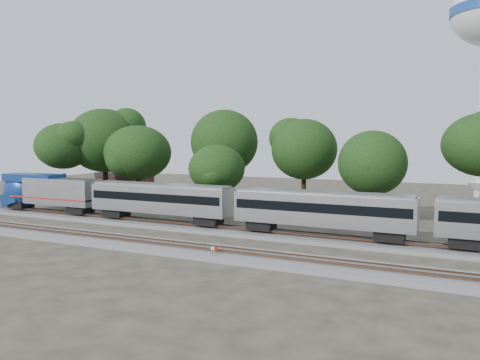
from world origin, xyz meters
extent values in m
plane|color=#383328|center=(0.00, 0.00, 0.00)|extent=(160.00, 160.00, 0.00)
cube|color=slate|center=(0.00, 6.00, 0.20)|extent=(160.00, 5.00, 0.40)
cube|color=brown|center=(0.00, 5.28, 0.66)|extent=(160.00, 0.08, 0.15)
cube|color=brown|center=(0.00, 6.72, 0.66)|extent=(160.00, 0.08, 0.15)
cube|color=slate|center=(0.00, -4.00, 0.20)|extent=(160.00, 5.00, 0.40)
cube|color=brown|center=(0.00, -4.72, 0.66)|extent=(160.00, 0.08, 0.15)
cube|color=brown|center=(0.00, -3.28, 0.66)|extent=(160.00, 0.08, 0.15)
cube|color=silver|center=(-23.75, 6.00, 3.47)|extent=(11.38, 3.22, 3.54)
ellipsoid|color=navy|center=(-31.91, 6.00, 3.20)|extent=(5.80, 3.35, 4.94)
cube|color=navy|center=(-29.01, 6.00, 5.13)|extent=(9.12, 3.16, 1.07)
cube|color=black|center=(-31.38, 6.00, 4.27)|extent=(0.48, 2.47, 1.41)
cube|color=#B11E1B|center=(-25.04, 6.00, 2.55)|extent=(13.95, 3.26, 0.19)
cube|color=black|center=(-31.75, 6.00, 1.21)|extent=(2.79, 2.36, 0.97)
cube|color=black|center=(-20.48, 6.00, 1.21)|extent=(2.79, 2.36, 0.97)
cube|color=silver|center=(-7.61, 6.00, 3.31)|extent=(18.68, 3.22, 3.22)
cube|color=black|center=(-7.61, 6.00, 3.63)|extent=(18.03, 3.27, 0.97)
cube|color=gray|center=(-7.61, 6.00, 4.97)|extent=(18.25, 2.58, 0.38)
cube|color=black|center=(-14.37, 6.00, 1.21)|extent=(2.79, 2.36, 0.97)
cube|color=black|center=(-0.84, 6.00, 1.21)|extent=(2.79, 2.36, 0.97)
cube|color=silver|center=(12.51, 6.00, 3.31)|extent=(18.68, 3.22, 3.22)
cube|color=black|center=(12.51, 6.00, 3.63)|extent=(18.03, 3.27, 0.97)
cube|color=gray|center=(12.51, 6.00, 4.97)|extent=(18.25, 2.58, 0.38)
cube|color=black|center=(5.75, 6.00, 1.21)|extent=(2.79, 2.36, 0.97)
cube|color=black|center=(19.28, 6.00, 1.21)|extent=(2.79, 2.36, 0.97)
cube|color=black|center=(25.87, 6.00, 1.21)|extent=(2.79, 2.36, 0.97)
cylinder|color=#512D19|center=(6.20, -5.35, 0.50)|extent=(0.07, 0.07, 1.00)
cylinder|color=#AF1D0C|center=(6.20, -5.35, 0.95)|extent=(0.34, 0.17, 0.36)
cylinder|color=#512D19|center=(5.88, -5.38, 0.51)|extent=(0.07, 0.07, 1.01)
cylinder|color=silver|center=(5.88, -5.38, 0.95)|extent=(0.36, 0.04, 0.36)
cube|color=#512D19|center=(7.57, -5.52, 0.15)|extent=(0.51, 0.32, 0.30)
cube|color=maroon|center=(-31.77, 29.11, 1.79)|extent=(9.32, 6.81, 3.58)
cube|color=black|center=(-31.77, 29.11, 3.98)|extent=(9.53, 7.02, 0.81)
cylinder|color=black|center=(-31.56, 14.06, 2.55)|extent=(0.70, 0.70, 5.09)
ellipsoid|color=black|center=(-31.56, 14.06, 9.46)|extent=(9.60, 9.60, 8.16)
cylinder|color=black|center=(-27.97, 19.51, 2.79)|extent=(0.70, 0.70, 5.57)
ellipsoid|color=black|center=(-27.97, 19.51, 10.35)|extent=(10.50, 10.50, 8.93)
cylinder|color=black|center=(-20.37, 18.34, 2.28)|extent=(0.70, 0.70, 4.56)
ellipsoid|color=black|center=(-20.37, 18.34, 8.48)|extent=(8.61, 8.61, 7.32)
cylinder|color=black|center=(-8.08, 24.00, 2.73)|extent=(0.70, 0.70, 5.45)
ellipsoid|color=black|center=(-8.08, 24.00, 10.12)|extent=(10.28, 10.28, 8.74)
cylinder|color=black|center=(-4.98, 15.72, 1.76)|extent=(0.70, 0.70, 3.52)
ellipsoid|color=black|center=(-4.98, 15.72, 6.54)|extent=(6.64, 6.64, 5.64)
cylinder|color=black|center=(5.25, 22.69, 2.46)|extent=(0.70, 0.70, 4.92)
ellipsoid|color=black|center=(5.25, 22.69, 9.13)|extent=(9.27, 9.27, 7.88)
cylinder|color=black|center=(15.47, 17.95, 2.05)|extent=(0.70, 0.70, 4.11)
ellipsoid|color=black|center=(15.47, 17.95, 7.63)|extent=(7.74, 7.74, 6.58)
camera|label=1|loc=(25.29, -40.77, 10.45)|focal=35.00mm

